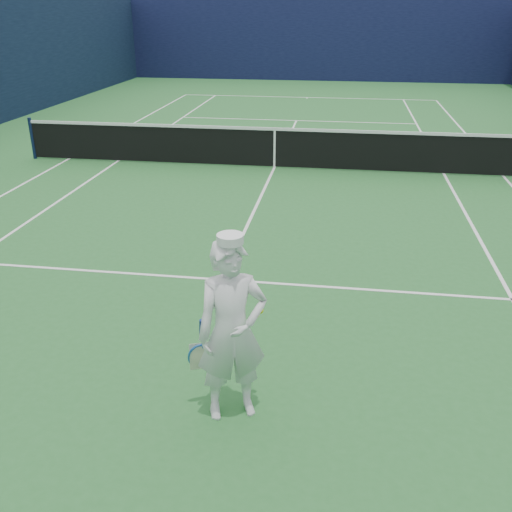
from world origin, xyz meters
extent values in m
plane|color=#27662C|center=(0.00, 0.00, 0.00)|extent=(80.00, 80.00, 0.00)
cube|color=white|center=(0.00, 11.88, 0.00)|extent=(11.03, 0.06, 0.01)
cube|color=white|center=(-5.49, 0.00, 0.00)|extent=(0.06, 23.83, 0.01)
cube|color=white|center=(5.49, 0.00, 0.00)|extent=(0.06, 23.83, 0.01)
cube|color=white|center=(-4.12, 0.00, 0.00)|extent=(0.06, 23.77, 0.01)
cube|color=white|center=(4.12, 0.00, 0.00)|extent=(0.06, 23.77, 0.01)
cube|color=white|center=(0.00, 6.40, 0.00)|extent=(8.23, 0.06, 0.01)
cube|color=white|center=(0.00, -6.40, 0.00)|extent=(8.23, 0.06, 0.01)
cube|color=white|center=(0.00, 0.00, 0.00)|extent=(0.06, 12.80, 0.01)
cube|color=white|center=(0.00, 11.73, 0.00)|extent=(0.06, 0.30, 0.01)
cube|color=#0F1337|center=(0.00, 18.00, 2.00)|extent=(20.12, 0.12, 4.00)
cylinder|color=#141E4C|center=(-6.40, 0.00, 0.54)|extent=(0.09, 0.09, 1.07)
cube|color=black|center=(0.00, 0.00, 0.50)|extent=(12.79, 0.02, 0.92)
cube|color=white|center=(0.00, 0.00, 0.97)|extent=(12.79, 0.04, 0.07)
cube|color=white|center=(0.00, 0.00, 0.47)|extent=(0.05, 0.03, 0.94)
imported|color=white|center=(0.73, -9.30, 0.93)|extent=(0.79, 0.67, 1.85)
cylinder|color=white|center=(0.73, -9.30, 1.87)|extent=(0.24, 0.24, 0.08)
cube|color=white|center=(0.68, -9.18, 1.84)|extent=(0.20, 0.16, 0.02)
cylinder|color=navy|center=(0.44, -9.33, 0.96)|extent=(0.07, 0.10, 0.22)
cube|color=#1D539D|center=(0.44, -9.28, 0.78)|extent=(0.03, 0.03, 0.14)
torus|color=#1D539D|center=(0.39, -9.22, 0.57)|extent=(0.31, 0.21, 0.29)
cube|color=beige|center=(0.39, -9.22, 0.57)|extent=(0.20, 0.09, 0.30)
sphere|color=yellow|center=(0.93, -9.10, 1.02)|extent=(0.07, 0.07, 0.07)
sphere|color=yellow|center=(0.96, -9.07, 1.05)|extent=(0.07, 0.07, 0.07)
camera|label=1|loc=(1.65, -13.83, 3.75)|focal=40.00mm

